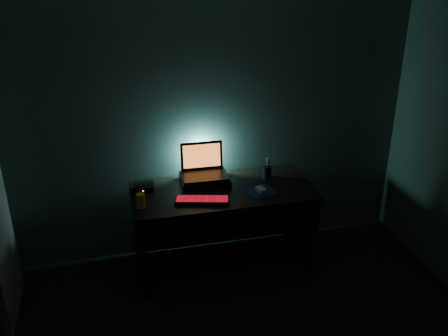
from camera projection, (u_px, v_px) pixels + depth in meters
name	position (u px, v px, depth m)	size (l,w,h in m)	color
room	(298.00, 243.00, 2.47)	(3.50, 4.00, 2.50)	black
desk	(221.00, 213.00, 4.26)	(1.50, 0.70, 0.75)	black
riser	(205.00, 180.00, 4.21)	(0.40, 0.30, 0.06)	black
laptop	(203.00, 168.00, 4.22)	(0.39, 0.29, 0.26)	black
keyboard	(202.00, 200.00, 3.91)	(0.44, 0.24, 0.03)	black
mousepad	(261.00, 191.00, 4.07)	(0.22, 0.20, 0.00)	#0B274F
mouse	(261.00, 190.00, 4.06)	(0.06, 0.09, 0.03)	#9B9AA0
pen_cup	(267.00, 172.00, 4.29)	(0.07, 0.07, 0.11)	black
juice_glass	(141.00, 201.00, 3.81)	(0.07, 0.07, 0.12)	#E8B50C
router	(144.00, 188.00, 4.08)	(0.17, 0.15, 0.05)	black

